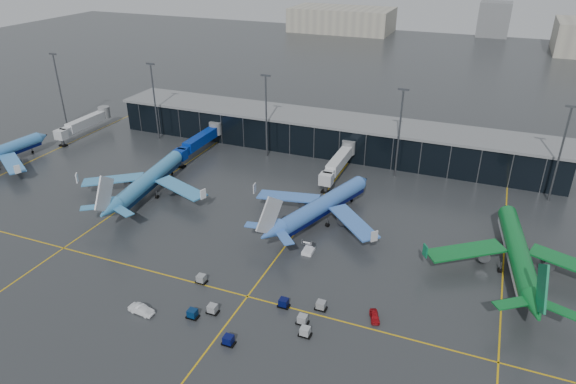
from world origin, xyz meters
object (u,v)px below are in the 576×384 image
at_px(airliner_klm_near, 324,196).
at_px(baggage_carts, 255,312).
at_px(airliner_aer_lingus, 520,241).
at_px(service_van_white, 141,310).
at_px(service_van_red, 375,316).
at_px(airliner_arkefly, 148,171).
at_px(mobile_airstair, 308,249).

relative_size(airliner_klm_near, baggage_carts, 1.56).
relative_size(airliner_aer_lingus, baggage_carts, 1.63).
height_order(baggage_carts, service_van_white, baggage_carts).
bearing_deg(service_van_red, airliner_arkefly, 136.75).
distance_m(airliner_arkefly, service_van_white, 49.70).
xyz_separation_m(baggage_carts, mobile_airstair, (1.85, 22.97, 0.01)).
distance_m(airliner_klm_near, service_van_white, 49.48).
bearing_deg(service_van_red, mobile_airstair, 117.73).
bearing_deg(airliner_aer_lingus, mobile_airstair, -174.13).
bearing_deg(service_van_red, airliner_klm_near, 101.65).
xyz_separation_m(airliner_aer_lingus, baggage_carts, (-43.24, -33.40, -5.96)).
bearing_deg(service_van_white, airliner_klm_near, -19.61).
bearing_deg(service_van_white, mobile_airstair, -31.31).
xyz_separation_m(mobile_airstair, service_van_red, (18.39, -15.87, -0.11)).
height_order(mobile_airstair, service_van_white, mobile_airstair).
bearing_deg(service_van_red, airliner_aer_lingus, 27.36).
distance_m(airliner_aer_lingus, baggage_carts, 54.96).
bearing_deg(service_van_white, baggage_carts, -65.77).
distance_m(airliner_aer_lingus, service_van_white, 74.92).
distance_m(airliner_arkefly, airliner_klm_near, 47.13).
distance_m(airliner_klm_near, airliner_aer_lingus, 43.31).
height_order(airliner_arkefly, service_van_white, airliner_arkefly).
relative_size(mobile_airstair, service_van_red, 0.89).
bearing_deg(airliner_klm_near, service_van_white, -94.82).
xyz_separation_m(airliner_klm_near, service_van_red, (20.07, -30.77, -5.78)).
bearing_deg(airliner_aer_lingus, service_van_red, -139.45).
height_order(airliner_arkefly, service_van_red, airliner_arkefly).
relative_size(airliner_arkefly, airliner_klm_near, 1.01).
distance_m(baggage_carts, service_van_white, 20.74).
height_order(airliner_klm_near, baggage_carts, airliner_klm_near).
bearing_deg(mobile_airstair, airliner_klm_near, 95.02).
height_order(airliner_klm_near, service_van_white, airliner_klm_near).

